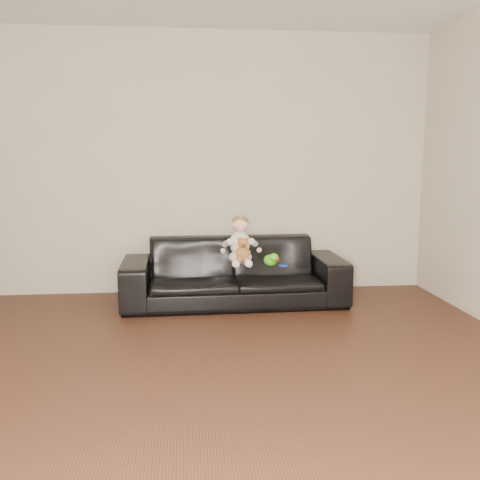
{
  "coord_description": "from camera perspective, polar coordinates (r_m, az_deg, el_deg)",
  "views": [
    {
      "loc": [
        0.03,
        -2.67,
        1.38
      ],
      "look_at": [
        0.52,
        2.15,
        0.62
      ],
      "focal_mm": 40.0,
      "sensor_mm": 36.0,
      "label": 1
    }
  ],
  "objects": [
    {
      "name": "wall_back",
      "position": [
        5.42,
        -6.16,
        8.05
      ],
      "size": [
        5.0,
        0.0,
        5.0
      ],
      "primitive_type": "plane",
      "rotation": [
        1.57,
        0.0,
        0.0
      ],
      "color": "beige",
      "rests_on": "ground"
    },
    {
      "name": "toy_green",
      "position": [
        4.83,
        3.26,
        -2.17
      ],
      "size": [
        0.14,
        0.16,
        0.1
      ],
      "primitive_type": "ellipsoid",
      "rotation": [
        0.0,
        0.0,
        -0.09
      ],
      "color": "#4AD519",
      "rests_on": "sofa"
    },
    {
      "name": "toy_blue_disc",
      "position": [
        4.85,
        4.6,
        -2.7
      ],
      "size": [
        0.1,
        0.1,
        0.01
      ],
      "primitive_type": "cylinder",
      "rotation": [
        0.0,
        0.0,
        0.09
      ],
      "color": "blue",
      "rests_on": "sofa"
    },
    {
      "name": "toy_rattle",
      "position": [
        4.98,
        3.85,
        -2.04
      ],
      "size": [
        0.08,
        0.08,
        0.07
      ],
      "primitive_type": "sphere",
      "rotation": [
        0.0,
        0.0,
        0.16
      ],
      "color": "red",
      "rests_on": "sofa"
    },
    {
      "name": "floor",
      "position": [
        3.0,
        -6.02,
        -18.46
      ],
      "size": [
        5.5,
        5.5,
        0.0
      ],
      "primitive_type": "plane",
      "color": "#432517",
      "rests_on": "ground"
    },
    {
      "name": "teddy_bear",
      "position": [
        4.77,
        0.3,
        -1.04
      ],
      "size": [
        0.12,
        0.12,
        0.21
      ],
      "rotation": [
        0.0,
        0.0,
        -0.07
      ],
      "color": "#A6672F",
      "rests_on": "sofa"
    },
    {
      "name": "sofa",
      "position": [
        5.05,
        -0.67,
        -3.37
      ],
      "size": [
        2.08,
        0.84,
        0.6
      ],
      "primitive_type": "imported",
      "rotation": [
        0.0,
        0.0,
        0.02
      ],
      "color": "black",
      "rests_on": "floor"
    },
    {
      "name": "baby",
      "position": [
        4.89,
        0.01,
        -0.32
      ],
      "size": [
        0.3,
        0.37,
        0.44
      ],
      "rotation": [
        0.0,
        0.0,
        -0.05
      ],
      "color": "white",
      "rests_on": "sofa"
    }
  ]
}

